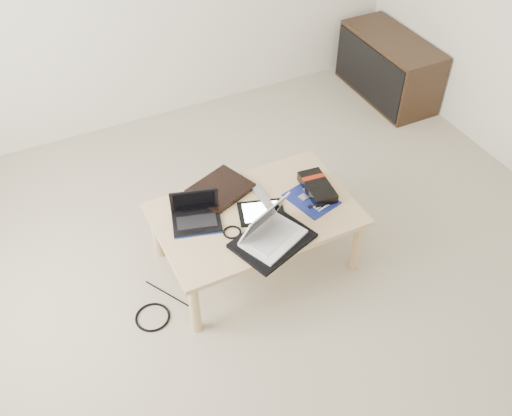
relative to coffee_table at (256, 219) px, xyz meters
name	(u,v)px	position (x,y,z in m)	size (l,w,h in m)	color
ground	(276,292)	(0.00, -0.27, -0.35)	(4.00, 4.00, 0.00)	#B3A591
room_shell	(287,10)	(0.00, -0.27, 1.32)	(4.20, 4.20, 2.70)	silver
coffee_table	(256,219)	(0.00, 0.00, 0.00)	(1.10, 0.70, 0.40)	#DDBB85
media_cabinet	(388,67)	(1.77, 1.18, -0.10)	(0.41, 0.90, 0.50)	#332415
book	(221,189)	(-0.10, 0.25, 0.06)	(0.39, 0.36, 0.03)	black
netbook	(196,215)	(-0.32, 0.08, 0.09)	(0.30, 0.26, 0.19)	black
tablet	(261,212)	(0.03, -0.02, 0.06)	(0.30, 0.26, 0.01)	black
remote	(262,197)	(0.08, 0.09, 0.06)	(0.05, 0.23, 0.02)	#B8B7BC
neoprene_sleeve	(272,240)	(-0.02, -0.24, 0.06)	(0.40, 0.29, 0.02)	black
white_laptop	(270,231)	(-0.02, -0.22, 0.11)	(0.38, 0.33, 0.21)	white
motherboard	(312,199)	(0.33, -0.04, 0.05)	(0.28, 0.32, 0.01)	#0D1355
gpu_box	(317,187)	(0.39, 0.00, 0.08)	(0.16, 0.29, 0.06)	black
cable_coil	(232,232)	(-0.18, -0.09, 0.05)	(0.10, 0.10, 0.01)	black
floor_cable_coil	(153,317)	(-0.69, -0.13, -0.34)	(0.19, 0.19, 0.01)	black
floor_cable_trail	(172,296)	(-0.55, -0.04, -0.35)	(0.01, 0.01, 0.39)	black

